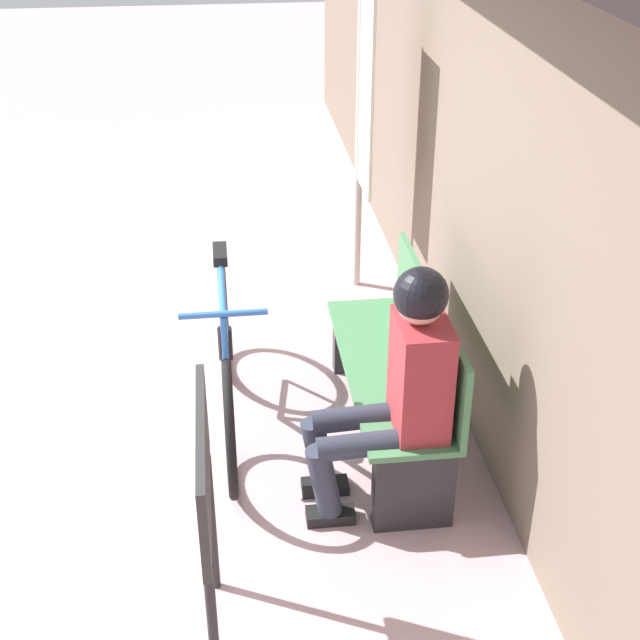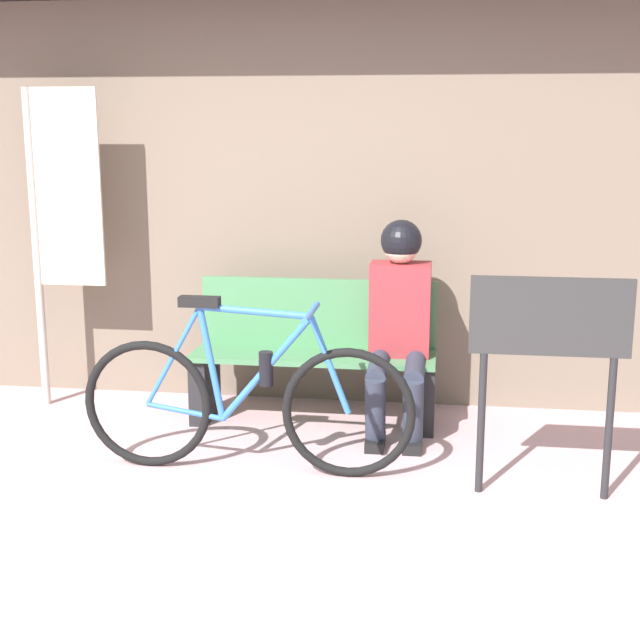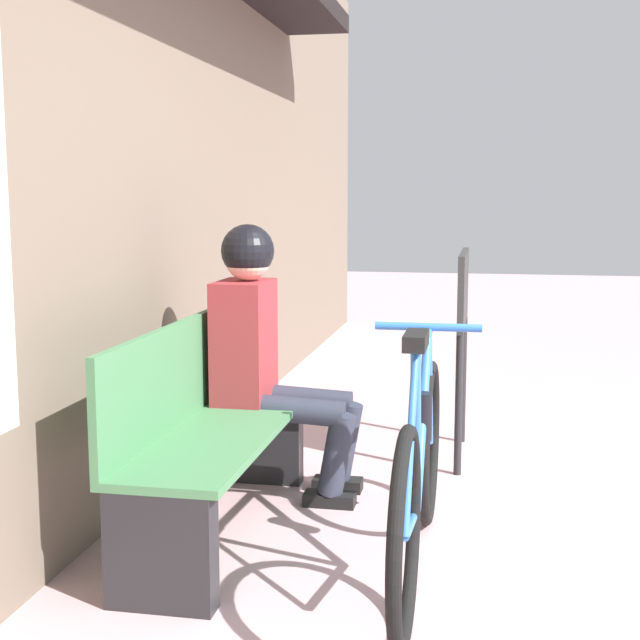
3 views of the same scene
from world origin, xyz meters
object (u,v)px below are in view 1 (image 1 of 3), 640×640
Objects in this scene: bicycle at (227,363)px; banner_pole at (364,115)px; signboard at (205,488)px; park_bench_near at (398,375)px; person_seated at (399,378)px.

banner_pole is (-1.34, 0.90, 0.85)m from bicycle.
signboard is at bearing -19.76° from banner_pole.
park_bench_near is 0.73× the size of banner_pole.
person_seated is at bearing 45.86° from bicycle.
park_bench_near is at bearing 75.32° from bicycle.
person_seated reaches higher than bicycle.
person_seated is at bearing -4.77° from banner_pole.
park_bench_near is at bearing -2.38° from banner_pole.
person_seated is 0.62× the size of banner_pole.
signboard is (1.43, -0.09, 0.40)m from bicycle.
park_bench_near is 1.58m from signboard.
banner_pole is at bearing 175.23° from person_seated.
bicycle is at bearing 176.30° from signboard.
bicycle is 0.87× the size of banner_pole.
park_bench_near is 1.17× the size of person_seated.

